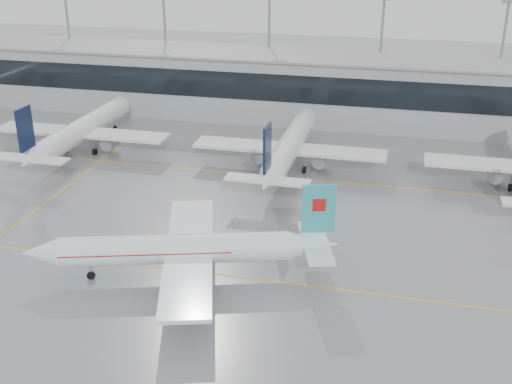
# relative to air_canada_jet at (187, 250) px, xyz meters

# --- Properties ---
(ground) EXTENTS (320.00, 320.00, 0.00)m
(ground) POSITION_rel_air_canada_jet_xyz_m (4.39, 1.07, -3.25)
(ground) COLOR gray
(ground) RESTS_ON ground
(taxi_line_main) EXTENTS (120.00, 0.25, 0.01)m
(taxi_line_main) POSITION_rel_air_canada_jet_xyz_m (4.39, 1.07, -3.25)
(taxi_line_main) COLOR gold
(taxi_line_main) RESTS_ON ground
(taxi_line_north) EXTENTS (120.00, 0.25, 0.01)m
(taxi_line_north) POSITION_rel_air_canada_jet_xyz_m (4.39, 31.07, -3.25)
(taxi_line_north) COLOR gold
(taxi_line_north) RESTS_ON ground
(taxi_line_cross) EXTENTS (0.25, 60.00, 0.01)m
(taxi_line_cross) POSITION_rel_air_canada_jet_xyz_m (-25.61, 16.07, -3.25)
(taxi_line_cross) COLOR gold
(taxi_line_cross) RESTS_ON ground
(terminal) EXTENTS (180.00, 15.00, 12.00)m
(terminal) POSITION_rel_air_canada_jet_xyz_m (4.39, 63.07, 2.75)
(terminal) COLOR #9A9A9E
(terminal) RESTS_ON ground
(terminal_glass) EXTENTS (180.00, 0.20, 5.00)m
(terminal_glass) POSITION_rel_air_canada_jet_xyz_m (4.39, 55.52, 4.25)
(terminal_glass) COLOR black
(terminal_glass) RESTS_ON ground
(terminal_roof) EXTENTS (182.00, 16.00, 0.40)m
(terminal_roof) POSITION_rel_air_canada_jet_xyz_m (4.39, 63.07, 8.95)
(terminal_roof) COLOR gray
(terminal_roof) RESTS_ON ground
(light_masts) EXTENTS (156.40, 1.00, 22.60)m
(light_masts) POSITION_rel_air_canada_jet_xyz_m (4.39, 69.07, 10.09)
(light_masts) COLOR gray
(light_masts) RESTS_ON ground
(air_canada_jet) EXTENTS (33.26, 26.56, 10.38)m
(air_canada_jet) POSITION_rel_air_canada_jet_xyz_m (0.00, 0.00, 0.00)
(air_canada_jet) COLOR white
(air_canada_jet) RESTS_ON ground
(parked_jet_b) EXTENTS (29.64, 36.96, 11.72)m
(parked_jet_b) POSITION_rel_air_canada_jet_xyz_m (-30.61, 34.76, 0.46)
(parked_jet_b) COLOR silver
(parked_jet_b) RESTS_ON ground
(parked_jet_c) EXTENTS (29.64, 36.96, 11.72)m
(parked_jet_c) POSITION_rel_air_canada_jet_xyz_m (4.39, 34.76, 0.46)
(parked_jet_c) COLOR silver
(parked_jet_c) RESTS_ON ground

